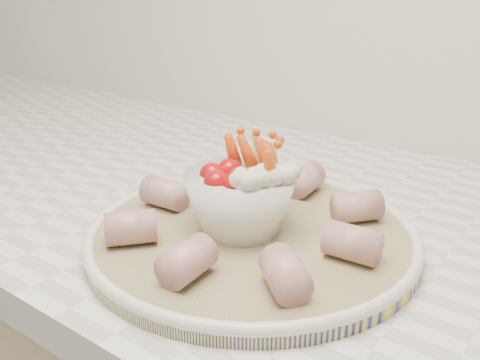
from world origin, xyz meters
The scene contains 3 objects.
serving_platter centered at (0.17, 1.34, 0.93)m, with size 0.39×0.39×0.02m.
veggie_bowl centered at (0.16, 1.34, 0.97)m, with size 0.12×0.12×0.10m.
cured_meat_rolls centered at (0.17, 1.34, 0.95)m, with size 0.27×0.28×0.03m.
Camera 1 is at (0.46, 0.94, 1.18)m, focal length 40.00 mm.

